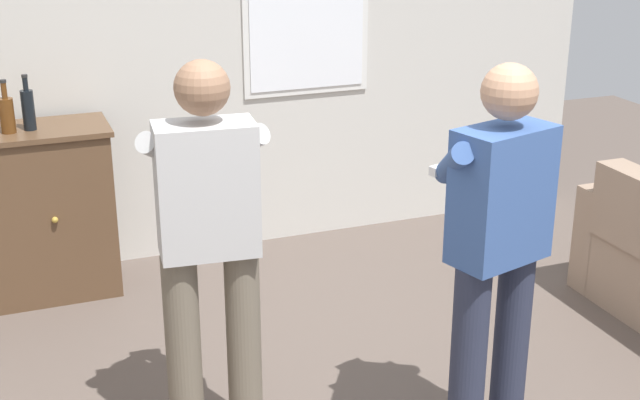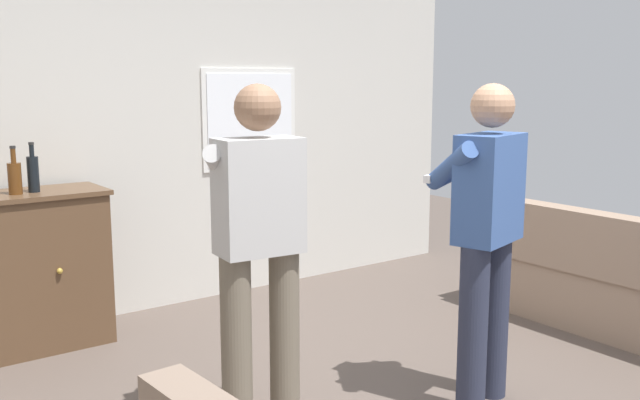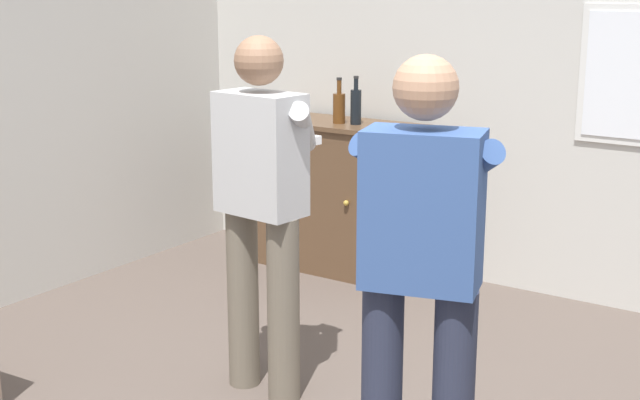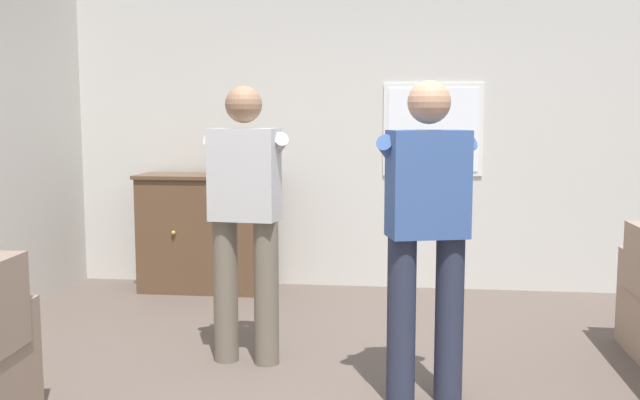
{
  "view_description": "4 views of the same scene",
  "coord_description": "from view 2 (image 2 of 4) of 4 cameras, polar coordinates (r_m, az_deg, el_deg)",
  "views": [
    {
      "loc": [
        -1.4,
        -2.75,
        2.34
      ],
      "look_at": [
        -0.12,
        0.58,
        1.03
      ],
      "focal_mm": 50.0,
      "sensor_mm": 36.0,
      "label": 1
    },
    {
      "loc": [
        -2.35,
        -2.29,
        1.7
      ],
      "look_at": [
        -0.16,
        0.67,
        1.07
      ],
      "focal_mm": 40.0,
      "sensor_mm": 36.0,
      "label": 2
    },
    {
      "loc": [
        1.8,
        -2.55,
        1.92
      ],
      "look_at": [
        -0.38,
        0.68,
        0.95
      ],
      "focal_mm": 50.0,
      "sensor_mm": 36.0,
      "label": 3
    },
    {
      "loc": [
        0.34,
        -3.61,
        1.5
      ],
      "look_at": [
        -0.16,
        0.56,
        1.01
      ],
      "focal_mm": 40.0,
      "sensor_mm": 36.0,
      "label": 4
    }
  ],
  "objects": [
    {
      "name": "bottle_liquor_amber",
      "position": [
        4.7,
        -23.24,
        1.72
      ],
      "size": [
        0.08,
        0.08,
        0.3
      ],
      "color": "#593314",
      "rests_on": "sideboard_cabinet"
    },
    {
      "name": "wall_back_with_window",
      "position": [
        5.49,
        -11.0,
        6.34
      ],
      "size": [
        5.2,
        0.15,
        2.8
      ],
      "color": "beige",
      "rests_on": "ground"
    },
    {
      "name": "sideboard_cabinet",
      "position": [
        4.85,
        -23.46,
        -5.43
      ],
      "size": [
        1.18,
        0.49,
        1.01
      ],
      "color": "brown",
      "rests_on": "ground"
    },
    {
      "name": "bottle_wine_green",
      "position": [
        4.74,
        -21.97,
        2.04
      ],
      "size": [
        0.07,
        0.07,
        0.31
      ],
      "color": "black",
      "rests_on": "sideboard_cabinet"
    },
    {
      "name": "person_standing_right",
      "position": [
        3.74,
        13.11,
        -2.36
      ],
      "size": [
        0.54,
        0.52,
        1.68
      ],
      "color": "#282D42",
      "rests_on": "ground"
    },
    {
      "name": "person_standing_left",
      "position": [
        3.42,
        -4.95,
        -3.27
      ],
      "size": [
        0.55,
        0.49,
        1.68
      ],
      "color": "#6B6051",
      "rests_on": "ground"
    }
  ]
}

